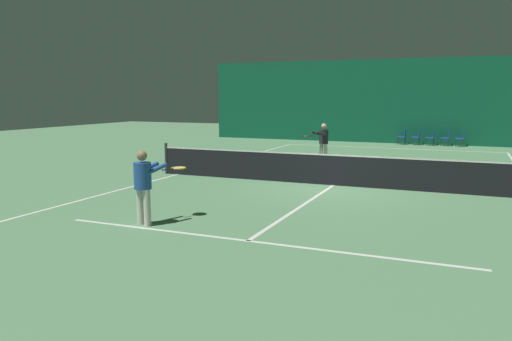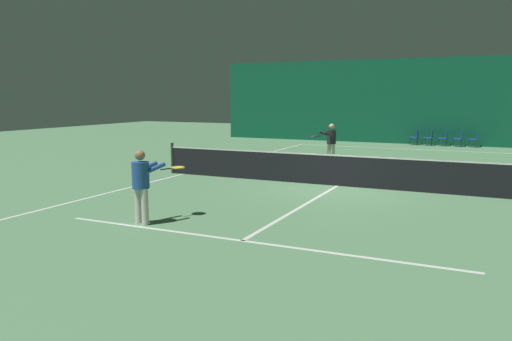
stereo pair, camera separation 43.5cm
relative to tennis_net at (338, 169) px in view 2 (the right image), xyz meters
The scene contains 15 objects.
ground_plane 0.51m from the tennis_net, ahead, with size 60.00×60.00×0.00m, color #56845B.
backdrop_curtain 15.00m from the tennis_net, 90.00° to the left, with size 23.00×0.12×4.79m.
court_line_baseline_far 11.91m from the tennis_net, 90.00° to the left, with size 11.00×0.10×0.00m.
court_line_service_far 6.42m from the tennis_net, 90.00° to the left, with size 8.25×0.10×0.00m.
court_line_service_near 6.42m from the tennis_net, 90.00° to the right, with size 8.25×0.10×0.00m.
court_line_sideline_left 5.52m from the tennis_net, behind, with size 0.10×23.80×0.00m.
court_line_centre 0.51m from the tennis_net, ahead, with size 0.10×12.80×0.00m.
tennis_net is the anchor object (origin of this frame).
player_near 6.62m from the tennis_net, 111.97° to the right, with size 0.74×1.35×1.57m.
player_far 5.23m from the tennis_net, 109.11° to the left, with size 1.01×1.29×1.59m.
courtside_chair_0 14.33m from the tennis_net, 88.64° to the left, with size 0.44×0.44×0.84m.
courtside_chair_1 14.37m from the tennis_net, 85.61° to the left, with size 0.44×0.44×0.84m.
courtside_chair_2 14.45m from the tennis_net, 82.61° to the left, with size 0.44×0.44×0.84m.
courtside_chair_3 14.57m from the tennis_net, 79.64° to the left, with size 0.44×0.44×0.84m.
courtside_chair_4 14.72m from the tennis_net, 76.73° to the left, with size 0.44×0.44×0.84m.
Camera 2 is at (4.05, -14.45, 2.67)m, focal length 35.00 mm.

